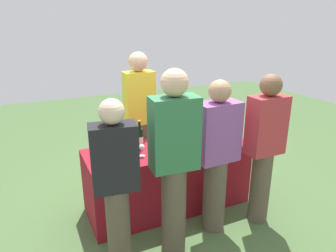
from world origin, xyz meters
TOP-DOWN VIEW (x-y plane):
  - ground_plane at (0.00, 0.00)m, footprint 12.00×12.00m
  - tasting_table at (0.00, 0.00)m, footprint 1.86×0.68m
  - wine_bottle_0 at (-0.43, 0.07)m, footprint 0.07×0.07m
  - wine_bottle_1 at (-0.30, 0.09)m, footprint 0.08×0.08m
  - wine_bottle_2 at (-0.09, 0.17)m, footprint 0.07×0.07m
  - wine_bottle_3 at (0.01, 0.08)m, footprint 0.07×0.07m
  - wine_bottle_4 at (0.11, 0.15)m, footprint 0.08×0.08m
  - wine_bottle_5 at (0.23, 0.15)m, footprint 0.07×0.07m
  - wine_bottle_6 at (0.75, 0.16)m, footprint 0.07×0.07m
  - wine_glass_0 at (-0.54, -0.07)m, footprint 0.06×0.06m
  - wine_glass_1 at (-0.35, -0.11)m, footprint 0.06×0.06m
  - wine_glass_2 at (-0.21, -0.15)m, footprint 0.07×0.07m
  - wine_glass_3 at (-0.08, -0.06)m, footprint 0.07×0.07m
  - wine_glass_4 at (0.59, -0.18)m, footprint 0.06×0.06m
  - ice_bucket at (-0.64, 0.02)m, footprint 0.19×0.19m
  - server_pouring at (-0.10, 0.63)m, footprint 0.37×0.24m
  - guest_0 at (-0.79, -0.66)m, footprint 0.41×0.26m
  - guest_1 at (-0.26, -0.70)m, footprint 0.44×0.26m
  - guest_2 at (0.26, -0.58)m, footprint 0.44×0.25m
  - guest_3 at (0.79, -0.67)m, footprint 0.39×0.22m
  - menu_board at (0.62, 0.87)m, footprint 0.57×0.10m

SIDE VIEW (x-z plane):
  - ground_plane at x=0.00m, z-range 0.00..0.00m
  - tasting_table at x=0.00m, z-range 0.00..0.76m
  - menu_board at x=0.62m, z-range 0.00..0.79m
  - guest_0 at x=-0.79m, z-range 0.06..1.62m
  - wine_glass_4 at x=0.59m, z-range 0.79..0.91m
  - wine_glass_1 at x=-0.35m, z-range 0.79..0.92m
  - guest_2 at x=0.26m, z-range 0.06..1.66m
  - ice_bucket at x=-0.64m, z-range 0.76..0.96m
  - wine_glass_2 at x=-0.21m, z-range 0.79..0.93m
  - wine_glass_3 at x=-0.08m, z-range 0.79..0.93m
  - wine_glass_0 at x=-0.54m, z-range 0.79..0.93m
  - wine_bottle_5 at x=0.23m, z-range 0.72..1.02m
  - wine_bottle_4 at x=0.11m, z-range 0.72..1.02m
  - wine_bottle_6 at x=0.75m, z-range 0.72..1.03m
  - wine_bottle_2 at x=-0.09m, z-range 0.72..1.04m
  - wine_bottle_0 at x=-0.43m, z-range 0.72..1.04m
  - wine_bottle_3 at x=0.01m, z-range 0.72..1.04m
  - wine_bottle_1 at x=-0.30m, z-range 0.72..1.05m
  - guest_3 at x=0.79m, z-range 0.07..1.71m
  - guest_1 at x=-0.26m, z-range 0.08..1.84m
  - server_pouring at x=-0.10m, z-range 0.10..1.86m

